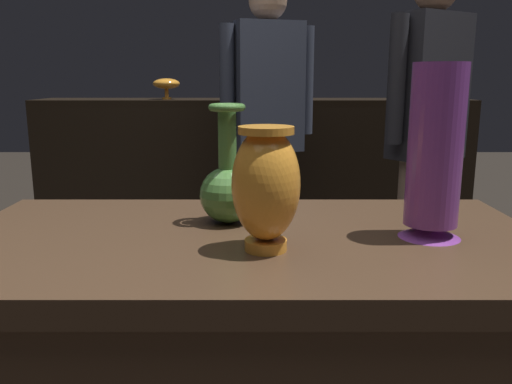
{
  "coord_description": "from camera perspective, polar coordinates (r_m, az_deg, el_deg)",
  "views": [
    {
      "loc": [
        0.02,
        -1.02,
        1.11
      ],
      "look_at": [
        0.02,
        -0.05,
        0.9
      ],
      "focal_mm": 36.8,
      "sensor_mm": 36.0,
      "label": 1
    }
  ],
  "objects": [
    {
      "name": "vase_left_accent",
      "position": [
        1.08,
        18.77,
        3.85
      ],
      "size": [
        0.12,
        0.12,
        0.34
      ],
      "color": "#7A388E",
      "rests_on": "display_plinth"
    },
    {
      "name": "vase_centerpiece",
      "position": [
        0.95,
        1.0,
        0.8
      ],
      "size": [
        0.13,
        0.13,
        0.23
      ],
      "color": "orange",
      "rests_on": "display_plinth"
    },
    {
      "name": "visitor_near_right",
      "position": [
        2.41,
        17.96,
        6.92
      ],
      "size": [
        0.41,
        0.32,
        1.56
      ],
      "rotation": [
        0.0,
        0.0,
        3.71
      ],
      "color": "#846B56",
      "rests_on": "ground_plane"
    },
    {
      "name": "back_display_shelf",
      "position": [
        3.28,
        -0.35,
        1.41
      ],
      "size": [
        2.6,
        0.4,
        0.99
      ],
      "color": "black",
      "rests_on": "ground_plane"
    },
    {
      "name": "shelf_vase_left",
      "position": [
        3.24,
        -9.8,
        11.48
      ],
      "size": [
        0.16,
        0.16,
        0.12
      ],
      "color": "orange",
      "rests_on": "back_display_shelf"
    },
    {
      "name": "vase_tall_behind",
      "position": [
        1.15,
        -3.17,
        0.67
      ],
      "size": [
        0.12,
        0.12,
        0.26
      ],
      "color": "#477A38",
      "rests_on": "display_plinth"
    },
    {
      "name": "shelf_vase_center",
      "position": [
        3.16,
        -0.37,
        11.31
      ],
      "size": [
        0.11,
        0.11,
        0.1
      ],
      "color": "#2D429E",
      "rests_on": "back_display_shelf"
    },
    {
      "name": "shelf_vase_far_right",
      "position": [
        3.35,
        18.06,
        10.75
      ],
      "size": [
        0.08,
        0.08,
        0.13
      ],
      "color": "red",
      "rests_on": "back_display_shelf"
    },
    {
      "name": "visitor_center_back",
      "position": [
        2.57,
        1.15,
        7.7
      ],
      "size": [
        0.45,
        0.27,
        1.55
      ],
      "rotation": [
        0.0,
        0.0,
        3.44
      ],
      "color": "#333847",
      "rests_on": "ground_plane"
    }
  ]
}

